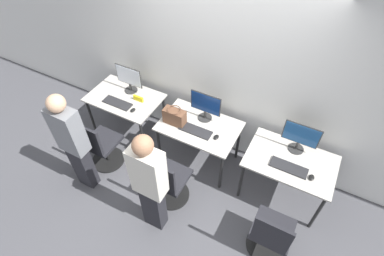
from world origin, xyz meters
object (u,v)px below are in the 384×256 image
at_px(keyboard_center, 195,131).
at_px(mouse_center, 216,137).
at_px(monitor_right, 300,137).
at_px(person_left, 73,142).
at_px(office_chair_center, 168,183).
at_px(mouse_right, 312,177).
at_px(keyboard_left, 117,103).
at_px(keyboard_right, 289,167).
at_px(office_chair_left, 101,147).
at_px(mouse_left, 133,110).
at_px(person_center, 150,183).
at_px(monitor_center, 205,106).
at_px(monitor_left, 129,78).
at_px(office_chair_right, 270,236).
at_px(handbag, 175,117).

distance_m(keyboard_center, mouse_center, 0.29).
bearing_deg(monitor_right, person_left, -152.03).
bearing_deg(office_chair_center, mouse_right, 22.22).
bearing_deg(person_left, keyboard_left, 94.16).
bearing_deg(person_left, keyboard_right, 21.58).
xyz_separation_m(office_chair_left, monitor_right, (2.44, 0.93, 0.58)).
height_order(keyboard_left, mouse_left, mouse_left).
bearing_deg(mouse_right, person_center, -146.92).
height_order(mouse_center, keyboard_right, mouse_center).
bearing_deg(office_chair_center, monitor_center, 87.71).
height_order(monitor_left, office_chair_right, monitor_left).
distance_m(keyboard_right, mouse_right, 0.27).
xyz_separation_m(mouse_left, office_chair_left, (-0.23, -0.54, -0.37)).
bearing_deg(office_chair_left, office_chair_right, -2.91).
bearing_deg(keyboard_right, office_chair_right, -84.03).
distance_m(office_chair_left, monitor_center, 1.59).
distance_m(keyboard_left, keyboard_center, 1.25).
xyz_separation_m(office_chair_left, mouse_right, (2.71, 0.57, 0.37)).
distance_m(monitor_right, handbag, 1.61).
height_order(office_chair_left, mouse_center, office_chair_left).
distance_m(mouse_center, handbag, 0.62).
relative_size(keyboard_center, office_chair_center, 0.49).
relative_size(monitor_center, monitor_right, 1.00).
height_order(person_left, office_chair_right, person_left).
relative_size(person_left, mouse_center, 17.70).
relative_size(mouse_center, monitor_right, 0.21).
bearing_deg(monitor_center, keyboard_center, -90.00).
height_order(mouse_left, keyboard_right, mouse_left).
xyz_separation_m(monitor_left, monitor_right, (2.50, 0.03, 0.00)).
distance_m(mouse_left, office_chair_left, 0.69).
xyz_separation_m(office_chair_center, person_center, (0.02, -0.37, 0.50)).
xyz_separation_m(keyboard_center, keyboard_right, (1.25, -0.01, 0.00)).
distance_m(person_center, mouse_right, 1.84).
height_order(person_left, office_chair_center, person_left).
relative_size(mouse_left, keyboard_right, 0.20).
xyz_separation_m(office_chair_center, office_chair_right, (1.36, -0.07, 0.00)).
bearing_deg(keyboard_right, mouse_center, 178.28).
distance_m(monitor_left, office_chair_right, 2.83).
distance_m(monitor_right, keyboard_right, 0.40).
height_order(office_chair_left, office_chair_right, same).
relative_size(office_chair_left, office_chair_center, 1.00).
distance_m(monitor_left, person_left, 1.27).
relative_size(keyboard_center, mouse_right, 4.90).
bearing_deg(office_chair_right, mouse_left, 163.77).
relative_size(mouse_left, monitor_right, 0.21).
xyz_separation_m(monitor_left, office_chair_center, (1.21, -0.96, -0.58)).
xyz_separation_m(mouse_left, keyboard_center, (0.96, 0.07, -0.01)).
height_order(monitor_right, office_chair_right, monitor_right).
height_order(monitor_center, mouse_right, monitor_center).
distance_m(keyboard_center, keyboard_right, 1.25).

